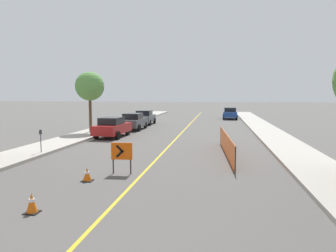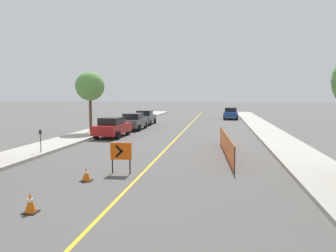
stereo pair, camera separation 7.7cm
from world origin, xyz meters
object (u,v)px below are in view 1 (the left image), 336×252
(arrow_barricade_primary, at_px, (122,152))
(parked_car_curb_far, at_px, (145,117))
(traffic_cone_fifth, at_px, (87,175))
(parked_car_curb_near, at_px, (112,127))
(parked_car_opposite_side, at_px, (230,113))
(parking_meter_near_curb, at_px, (41,136))
(street_tree_left_near, at_px, (90,87))
(parked_car_curb_mid, at_px, (133,121))
(traffic_cone_fourth, at_px, (32,203))

(arrow_barricade_primary, relative_size, parked_car_curb_far, 0.31)
(traffic_cone_fifth, bearing_deg, parked_car_curb_near, 104.09)
(parked_car_curb_near, height_order, parked_car_opposite_side, same)
(arrow_barricade_primary, xyz_separation_m, parking_meter_near_curb, (-5.69, 3.42, 0.16))
(traffic_cone_fifth, relative_size, parked_car_opposite_side, 0.12)
(parked_car_curb_near, distance_m, parked_car_curb_far, 11.11)
(parked_car_curb_near, xyz_separation_m, street_tree_left_near, (-2.57, 1.90, 3.25))
(parking_meter_near_curb, bearing_deg, parked_car_curb_mid, 82.83)
(arrow_barricade_primary, bearing_deg, street_tree_left_near, 114.17)
(traffic_cone_fourth, distance_m, street_tree_left_near, 19.51)
(traffic_cone_fifth, xyz_separation_m, street_tree_left_near, (-5.80, 14.76, 3.79))
(parking_meter_near_curb, bearing_deg, traffic_cone_fifth, -45.61)
(traffic_cone_fourth, height_order, arrow_barricade_primary, arrow_barricade_primary)
(traffic_cone_fourth, bearing_deg, traffic_cone_fifth, 86.78)
(traffic_cone_fourth, height_order, traffic_cone_fifth, traffic_cone_fourth)
(traffic_cone_fourth, bearing_deg, street_tree_left_near, 107.01)
(traffic_cone_fifth, relative_size, parking_meter_near_curb, 0.41)
(parked_car_curb_mid, xyz_separation_m, parked_car_opposite_side, (9.65, 15.10, 0.00))
(traffic_cone_fifth, relative_size, arrow_barricade_primary, 0.39)
(parked_car_curb_near, height_order, parking_meter_near_curb, parked_car_curb_near)
(parked_car_curb_mid, height_order, parked_car_curb_far, same)
(parked_car_curb_mid, xyz_separation_m, parking_meter_near_curb, (-1.72, -13.65, 0.28))
(parked_car_curb_mid, relative_size, parked_car_opposite_side, 1.00)
(parked_car_curb_mid, bearing_deg, parked_car_curb_near, -90.94)
(traffic_cone_fifth, bearing_deg, parked_car_curb_far, 97.41)
(arrow_barricade_primary, bearing_deg, parked_car_curb_near, 107.45)
(parked_car_curb_mid, bearing_deg, parking_meter_near_curb, -95.49)
(arrow_barricade_primary, distance_m, parking_meter_near_curb, 6.64)
(parked_car_curb_mid, bearing_deg, street_tree_left_near, -125.83)
(arrow_barricade_primary, relative_size, parked_car_curb_near, 0.31)
(street_tree_left_near, bearing_deg, parked_car_curb_near, -36.42)
(traffic_cone_fourth, relative_size, parked_car_curb_far, 0.14)
(arrow_barricade_primary, distance_m, parked_car_curb_near, 12.25)
(traffic_cone_fourth, xyz_separation_m, traffic_cone_fifth, (0.20, 3.54, -0.03))
(traffic_cone_fourth, xyz_separation_m, street_tree_left_near, (-5.60, 18.30, 3.76))
(arrow_barricade_primary, xyz_separation_m, parked_car_curb_far, (-4.12, 22.60, -0.12))
(traffic_cone_fifth, distance_m, parking_meter_near_curb, 6.75)
(traffic_cone_fifth, bearing_deg, parking_meter_near_curb, 134.39)
(traffic_cone_fourth, bearing_deg, arrow_barricade_primary, 76.25)
(parked_car_curb_near, bearing_deg, traffic_cone_fourth, -76.21)
(parked_car_curb_near, bearing_deg, arrow_barricade_primary, -66.47)
(arrow_barricade_primary, bearing_deg, traffic_cone_fourth, -106.50)
(street_tree_left_near, bearing_deg, arrow_barricade_primary, -63.07)
(parked_car_curb_far, xyz_separation_m, parking_meter_near_curb, (-1.57, -19.18, 0.28))
(traffic_cone_fifth, relative_size, parked_car_curb_mid, 0.12)
(parked_car_curb_far, relative_size, parking_meter_near_curb, 3.36)
(parked_car_curb_mid, relative_size, street_tree_left_near, 0.85)
(parked_car_opposite_side, bearing_deg, arrow_barricade_primary, -98.78)
(parked_car_curb_near, height_order, parked_car_curb_far, same)
(parked_car_curb_far, bearing_deg, street_tree_left_near, -107.43)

